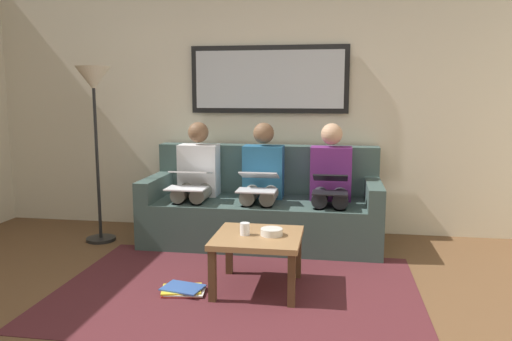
% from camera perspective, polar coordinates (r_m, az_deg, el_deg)
% --- Properties ---
extents(wall_rear, '(6.00, 0.12, 2.60)m').
position_cam_1_polar(wall_rear, '(5.17, 1.61, 7.56)').
color(wall_rear, beige).
rests_on(wall_rear, ground_plane).
extents(area_rug, '(2.60, 1.80, 0.01)m').
position_cam_1_polar(area_rug, '(3.73, -2.16, -13.45)').
color(area_rug, '#4C1E23').
rests_on(area_rug, ground_plane).
extents(couch, '(2.20, 0.90, 0.90)m').
position_cam_1_polar(couch, '(4.82, 0.80, -4.40)').
color(couch, '#384C47').
rests_on(couch, ground_plane).
extents(framed_mirror, '(1.59, 0.05, 0.67)m').
position_cam_1_polar(framed_mirror, '(5.08, 1.48, 10.35)').
color(framed_mirror, black).
extents(coffee_table, '(0.62, 0.62, 0.41)m').
position_cam_1_polar(coffee_table, '(3.63, 0.20, -8.27)').
color(coffee_table, olive).
rests_on(coffee_table, ground_plane).
extents(cup, '(0.07, 0.07, 0.09)m').
position_cam_1_polar(cup, '(3.60, -1.28, -6.69)').
color(cup, silver).
rests_on(cup, coffee_table).
extents(bowl, '(0.16, 0.16, 0.05)m').
position_cam_1_polar(bowl, '(3.60, 1.79, -7.03)').
color(bowl, beige).
rests_on(bowl, coffee_table).
extents(person_left, '(0.38, 0.58, 1.14)m').
position_cam_1_polar(person_left, '(4.65, 8.51, -1.26)').
color(person_left, '#66236B').
rests_on(person_left, couch).
extents(laptop_black, '(0.30, 0.36, 0.16)m').
position_cam_1_polar(laptop_black, '(4.41, 8.47, -1.57)').
color(laptop_black, black).
extents(person_middle, '(0.38, 0.58, 1.14)m').
position_cam_1_polar(person_middle, '(4.70, 0.68, -1.05)').
color(person_middle, '#235B84').
rests_on(person_middle, couch).
extents(laptop_silver, '(0.35, 0.38, 0.16)m').
position_cam_1_polar(laptop_silver, '(4.47, 0.24, -1.30)').
color(laptop_silver, silver).
extents(person_right, '(0.38, 0.58, 1.14)m').
position_cam_1_polar(person_right, '(4.83, -6.84, -0.84)').
color(person_right, silver).
rests_on(person_right, couch).
extents(laptop_white, '(0.36, 0.38, 0.16)m').
position_cam_1_polar(laptop_white, '(4.60, -7.67, -1.01)').
color(laptop_white, white).
extents(magazine_stack, '(0.34, 0.26, 0.04)m').
position_cam_1_polar(magazine_stack, '(3.70, -8.32, -13.34)').
color(magazine_stack, red).
rests_on(magazine_stack, ground_plane).
extents(standing_lamp, '(0.32, 0.32, 1.66)m').
position_cam_1_polar(standing_lamp, '(4.92, -18.01, 7.89)').
color(standing_lamp, black).
rests_on(standing_lamp, ground_plane).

